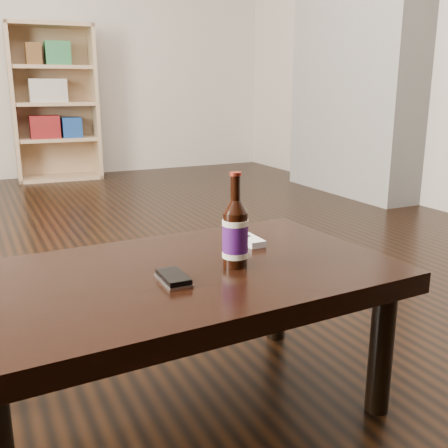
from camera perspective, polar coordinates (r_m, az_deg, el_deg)
name	(u,v)px	position (r m, az deg, el deg)	size (l,w,h in m)	color
floor	(70,296)	(2.19, -16.42, -7.57)	(5.00, 6.00, 0.01)	black
chimney_breast	(359,8)	(4.20, 14.44, 21.79)	(0.30, 1.20, 2.70)	silver
bookshelf	(53,101)	(4.90, -18.09, 12.66)	(0.73, 0.36, 1.32)	tan
coffee_table	(179,290)	(1.27, -4.89, -7.18)	(1.05, 0.65, 0.38)	black
beer_bottle	(235,234)	(1.25, 1.24, -1.07)	(0.07, 0.07, 0.23)	black
phone	(173,278)	(1.18, -5.52, -5.90)	(0.06, 0.11, 0.02)	#AAAAAC
remote	(245,238)	(1.47, 2.35, -1.51)	(0.05, 0.16, 0.02)	silver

